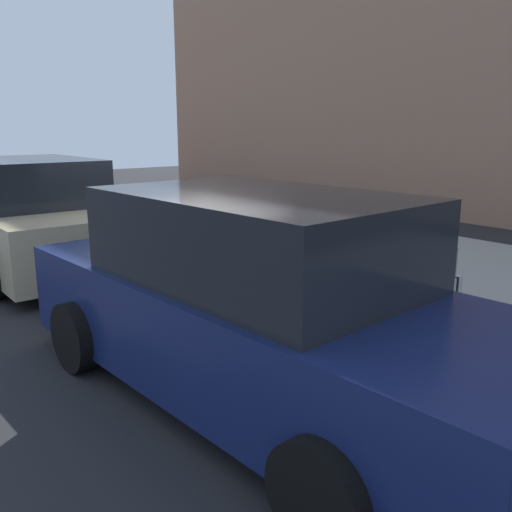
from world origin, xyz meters
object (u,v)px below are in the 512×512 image
(parked_car_beige_1, at_px, (31,217))
(suitcase_red_3, at_px, (333,263))
(fire_hydrant, at_px, (170,222))
(suitcase_silver_7, at_px, (236,238))
(suitcase_olive_4, at_px, (310,258))
(suitcase_black_9, at_px, (196,234))
(suitcase_maroon_6, at_px, (262,243))
(suitcase_navy_1, at_px, (404,284))
(suitcase_black_2, at_px, (361,274))
(bollard_post, at_px, (144,218))
(suitcase_navy_8, at_px, (215,234))
(suitcase_silver_0, at_px, (439,299))
(suitcase_teal_5, at_px, (285,254))
(parked_car_navy_0, at_px, (256,306))

(parked_car_beige_1, bearing_deg, suitcase_red_3, -152.09)
(fire_hydrant, bearing_deg, suitcase_silver_7, 179.12)
(suitcase_olive_4, bearing_deg, suitcase_black_9, 0.58)
(suitcase_black_9, relative_size, fire_hydrant, 1.25)
(suitcase_silver_7, bearing_deg, suitcase_maroon_6, -170.89)
(suitcase_navy_1, distance_m, suitcase_olive_4, 1.42)
(suitcase_black_2, bearing_deg, suitcase_maroon_6, -3.71)
(suitcase_navy_1, relative_size, bollard_post, 0.95)
(suitcase_red_3, relative_size, suitcase_maroon_6, 0.84)
(suitcase_red_3, height_order, suitcase_navy_8, suitcase_navy_8)
(suitcase_maroon_6, height_order, suitcase_silver_7, suitcase_silver_7)
(suitcase_navy_1, height_order, fire_hydrant, fire_hydrant)
(suitcase_navy_8, height_order, parked_car_beige_1, parked_car_beige_1)
(suitcase_black_2, xyz_separation_m, suitcase_black_9, (3.59, -0.05, -0.07))
(suitcase_maroon_6, relative_size, suitcase_navy_8, 0.96)
(suitcase_silver_0, height_order, parked_car_beige_1, parked_car_beige_1)
(parked_car_beige_1, bearing_deg, suitcase_black_2, -154.98)
(suitcase_black_2, bearing_deg, bollard_post, 0.82)
(suitcase_navy_8, xyz_separation_m, bollard_post, (2.18, 0.10, -0.00))
(suitcase_silver_0, bearing_deg, suitcase_teal_5, 0.42)
(parked_car_navy_0, bearing_deg, suitcase_navy_1, -82.72)
(suitcase_navy_1, bearing_deg, suitcase_navy_8, 2.14)
(suitcase_silver_7, height_order, parked_car_beige_1, parked_car_beige_1)
(suitcase_silver_0, relative_size, suitcase_red_3, 1.02)
(suitcase_navy_8, bearing_deg, parked_car_navy_0, 149.39)
(suitcase_navy_1, height_order, suitcase_red_3, suitcase_red_3)
(suitcase_silver_7, bearing_deg, suitcase_navy_8, 2.44)
(parked_car_navy_0, bearing_deg, suitcase_silver_0, -94.12)
(suitcase_red_3, distance_m, fire_hydrant, 4.00)
(suitcase_teal_5, distance_m, suitcase_maroon_6, 0.55)
(suitcase_navy_1, bearing_deg, suitcase_red_3, 6.04)
(bollard_post, distance_m, parked_car_beige_1, 2.22)
(fire_hydrant, bearing_deg, suitcase_navy_8, 177.91)
(suitcase_navy_1, xyz_separation_m, suitcase_teal_5, (1.92, 0.07, 0.01))
(suitcase_red_3, distance_m, parked_car_navy_0, 2.64)
(suitcase_olive_4, bearing_deg, suitcase_maroon_6, -2.84)
(suitcase_teal_5, distance_m, suitcase_black_9, 2.18)
(suitcase_maroon_6, height_order, parked_car_navy_0, parked_car_navy_0)
(suitcase_navy_8, height_order, bollard_post, suitcase_navy_8)
(suitcase_black_9, bearing_deg, suitcase_red_3, -179.99)
(suitcase_olive_4, height_order, suitcase_teal_5, suitcase_olive_4)
(suitcase_maroon_6, relative_size, suitcase_black_9, 1.11)
(suitcase_red_3, relative_size, suitcase_silver_7, 0.84)
(suitcase_olive_4, height_order, suitcase_black_9, suitcase_olive_4)
(suitcase_red_3, relative_size, suitcase_black_9, 0.94)
(suitcase_navy_1, xyz_separation_m, suitcase_black_2, (0.50, 0.15, 0.03))
(suitcase_navy_1, height_order, suitcase_black_9, suitcase_black_9)
(suitcase_silver_0, bearing_deg, suitcase_red_3, 1.99)
(suitcase_navy_1, bearing_deg, suitcase_olive_4, 3.13)
(suitcase_silver_0, relative_size, fire_hydrant, 1.19)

